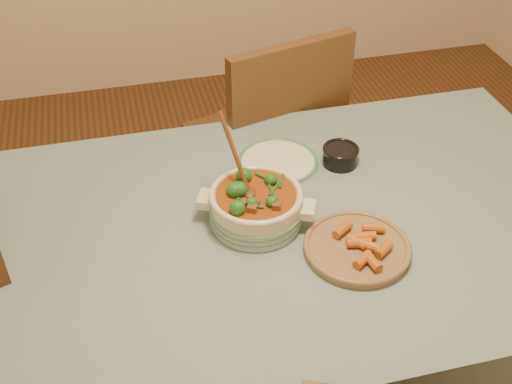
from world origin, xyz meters
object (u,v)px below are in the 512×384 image
white_plate (278,162)px  condiment_bowl (340,155)px  stew_casserole (256,204)px  fried_plate (357,246)px  chair_far (272,138)px  dining_table (304,244)px

white_plate → condiment_bowl: condiment_bowl is taller
stew_casserole → fried_plate: 0.29m
stew_casserole → condiment_bowl: (0.31, 0.20, -0.03)m
condiment_bowl → chair_far: 0.51m
stew_casserole → condiment_bowl: bearing=32.7°
white_plate → condiment_bowl: size_ratio=2.01×
dining_table → white_plate: white_plate is taller
white_plate → stew_casserole: bearing=-118.3°
fried_plate → chair_far: size_ratio=0.31×
chair_far → fried_plate: bearing=75.2°
dining_table → stew_casserole: 0.21m
white_plate → fried_plate: size_ratio=0.89×
white_plate → fried_plate: bearing=-76.8°
fried_plate → chair_far: (0.00, 0.83, -0.21)m
stew_casserole → condiment_bowl: size_ratio=2.33×
dining_table → white_plate: (-0.01, 0.26, 0.10)m
dining_table → stew_casserole: (-0.13, 0.02, 0.15)m
white_plate → fried_plate: 0.42m
dining_table → white_plate: size_ratio=6.10×
stew_casserole → fried_plate: size_ratio=1.03×
fried_plate → chair_far: 0.86m
dining_table → fried_plate: size_ratio=5.42×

